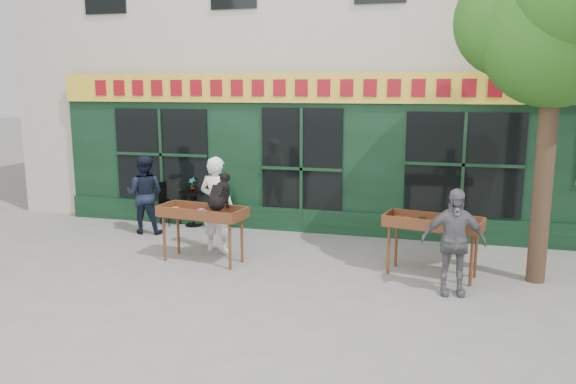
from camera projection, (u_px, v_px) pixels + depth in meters
name	position (u px, v px, depth m)	size (l,w,h in m)	color
ground	(269.00, 264.00, 9.68)	(80.00, 80.00, 0.00)	slate
building	(336.00, 10.00, 14.44)	(14.00, 7.26, 10.00)	beige
street_tree	(560.00, 10.00, 8.14)	(3.05, 2.90, 5.60)	#382619
book_cart_center	(202.00, 216.00, 9.70)	(1.57, 0.80, 0.99)	brown
dog	(219.00, 191.00, 9.47)	(0.34, 0.60, 0.60)	black
woman	(217.00, 205.00, 10.30)	(0.65, 0.43, 1.78)	white
book_cart_right	(433.00, 226.00, 8.95)	(1.59, 0.91, 0.99)	brown
man_right	(453.00, 242.00, 8.17)	(0.93, 0.39, 1.59)	#5C5B61
bistro_table	(193.00, 202.00, 12.30)	(0.60, 0.60, 0.76)	black
bistro_chair_left	(167.00, 199.00, 12.49)	(0.49, 0.49, 0.95)	black
bistro_chair_right	(220.00, 202.00, 12.16)	(0.46, 0.46, 0.95)	black
potted_plant	(192.00, 185.00, 12.23)	(0.16, 0.11, 0.31)	gray
man_left	(145.00, 194.00, 11.66)	(0.80, 0.62, 1.64)	black
chalkboard	(219.00, 210.00, 12.15)	(0.59, 0.32, 0.79)	black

